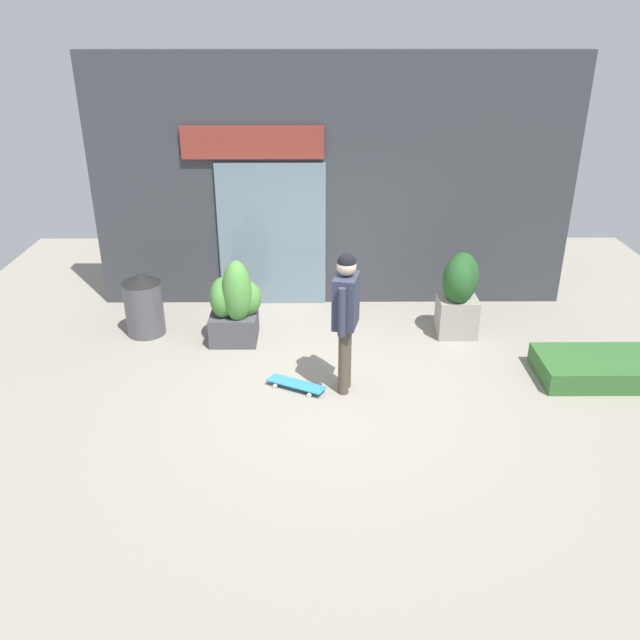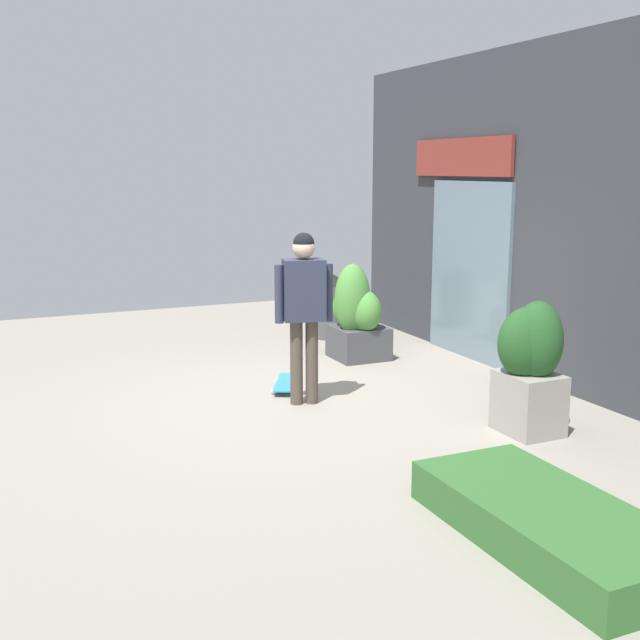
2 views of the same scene
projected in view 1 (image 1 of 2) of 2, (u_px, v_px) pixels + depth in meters
name	position (u px, v px, depth m)	size (l,w,h in m)	color
ground_plane	(338.00, 386.00, 8.15)	(12.00, 12.00, 0.00)	gray
building_facade	(331.00, 185.00, 9.87)	(7.27, 0.31, 3.78)	#383A3F
skateboarder	(346.00, 309.00, 7.61)	(0.35, 0.58, 1.77)	#4C4238
skateboard	(296.00, 384.00, 8.07)	(0.76, 0.52, 0.08)	teal
planter_box_left	(459.00, 291.00, 9.19)	(0.55, 0.58, 1.23)	gray
planter_box_right	(235.00, 305.00, 9.05)	(0.73, 0.69, 1.24)	#47474C
trash_bin	(144.00, 304.00, 9.31)	(0.55, 0.55, 0.93)	#4C4C51
hedge_ledge	(615.00, 368.00, 8.28)	(1.96, 0.90, 0.28)	#33662D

